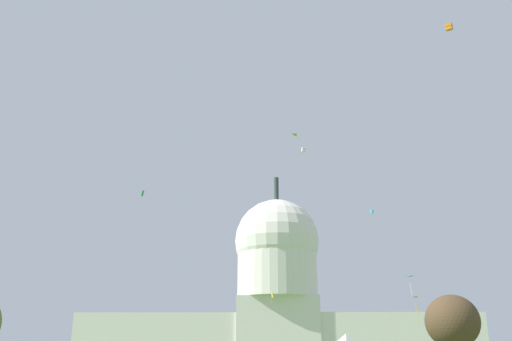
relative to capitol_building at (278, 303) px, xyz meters
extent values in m
cube|color=silver|center=(0.00, 0.00, -11.06)|extent=(29.39, 21.92, 25.65)
cylinder|color=silver|center=(0.00, 0.00, 12.41)|extent=(29.71, 29.71, 21.28)
sphere|color=silver|center=(0.00, 0.00, 23.05)|extent=(31.83, 31.83, 31.83)
cylinder|color=#2D3833|center=(0.00, 0.00, 43.69)|extent=(1.80, 1.80, 9.46)
ellipsoid|color=#4C3823|center=(28.54, -114.17, -14.26)|extent=(10.72, 11.03, 9.15)
cube|color=green|center=(-35.28, -76.70, 20.06)|extent=(0.82, 0.68, 1.47)
cube|color=orange|center=(24.55, -140.73, 27.38)|extent=(1.33, 1.35, 0.61)
cube|color=orange|center=(24.55, -140.73, 27.94)|extent=(1.33, 1.35, 0.61)
pyramid|color=gold|center=(17.15, -134.61, -12.42)|extent=(0.58, 1.21, 0.19)
cylinder|color=gold|center=(17.52, -134.60, -14.52)|extent=(0.25, 0.23, 2.92)
cube|color=#33BCDB|center=(32.48, -22.96, 28.48)|extent=(1.35, 1.34, 0.64)
cube|color=#33BCDB|center=(32.48, -22.96, 29.03)|extent=(1.35, 1.34, 0.64)
cylinder|color=orange|center=(32.34, -22.96, 26.70)|extent=(0.45, 0.07, 3.13)
pyramid|color=#8CD133|center=(3.55, -91.92, 29.69)|extent=(1.64, 1.80, 0.44)
cube|color=yellow|center=(-2.56, -88.68, -6.75)|extent=(0.65, 1.37, 1.52)
cylinder|color=yellow|center=(-2.62, -88.68, -8.14)|extent=(0.22, 0.08, 1.39)
cube|color=white|center=(4.75, -96.43, 24.06)|extent=(0.97, 1.00, 0.46)
cube|color=white|center=(4.75, -96.43, 24.56)|extent=(0.97, 1.00, 0.46)
pyramid|color=teal|center=(29.40, -83.29, -2.64)|extent=(1.84, 1.61, 0.30)
cylinder|color=white|center=(29.17, -83.64, -5.04)|extent=(0.32, 0.27, 3.36)
camera|label=1|loc=(-3.27, -218.83, -21.20)|focal=40.90mm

